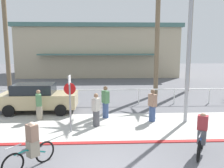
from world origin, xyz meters
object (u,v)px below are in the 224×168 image
at_px(palm_tree_3, 190,13).
at_px(cyclist_blue_0, 202,135).
at_px(car_tan_1, 38,98).
at_px(pedestrian_2, 106,103).
at_px(palm_tree_1, 4,5).
at_px(pedestrian_1, 96,111).
at_px(streetlight_curb, 191,36).
at_px(pedestrian_0, 152,107).
at_px(cyclist_teal_1, 31,146).
at_px(stop_sign_bike_lane, 70,96).
at_px(palm_tree_2, 158,0).
at_px(pedestrian_3, 39,106).

relative_size(palm_tree_3, cyclist_blue_0, 5.74).
height_order(car_tan_1, pedestrian_2, pedestrian_2).
xyz_separation_m(palm_tree_1, pedestrian_1, (7.61, -8.94, -6.45)).
relative_size(streetlight_curb, pedestrian_0, 4.46).
relative_size(cyclist_blue_0, pedestrian_2, 0.91).
height_order(palm_tree_1, cyclist_teal_1, palm_tree_1).
relative_size(streetlight_curb, cyclist_teal_1, 5.00).
relative_size(stop_sign_bike_lane, cyclist_teal_1, 1.71).
distance_m(stop_sign_bike_lane, palm_tree_2, 11.36).
bearing_deg(streetlight_curb, pedestrian_0, 166.44).
bearing_deg(car_tan_1, streetlight_curb, -17.07).
height_order(palm_tree_2, pedestrian_3, palm_tree_2).
distance_m(palm_tree_1, cyclist_blue_0, 17.76).
relative_size(stop_sign_bike_lane, cyclist_blue_0, 1.60).
bearing_deg(cyclist_teal_1, pedestrian_1, 62.58).
xyz_separation_m(palm_tree_2, pedestrian_1, (-4.58, -7.28, -6.61)).
xyz_separation_m(stop_sign_bike_lane, cyclist_blue_0, (4.93, -2.27, -0.98)).
height_order(stop_sign_bike_lane, cyclist_teal_1, stop_sign_bike_lane).
relative_size(stop_sign_bike_lane, pedestrian_2, 1.46).
xyz_separation_m(stop_sign_bike_lane, palm_tree_1, (-6.49, 9.68, 5.52)).
xyz_separation_m(streetlight_curb, cyclist_teal_1, (-6.44, -3.93, -3.58)).
relative_size(cyclist_blue_0, pedestrian_1, 0.98).
bearing_deg(cyclist_blue_0, palm_tree_3, 71.78).
bearing_deg(pedestrian_3, palm_tree_1, 120.44).
bearing_deg(pedestrian_2, car_tan_1, 160.89).
bearing_deg(pedestrian_0, cyclist_blue_0, -75.14).
height_order(palm_tree_3, pedestrian_1, palm_tree_3).
relative_size(palm_tree_1, pedestrian_1, 6.09).
bearing_deg(streetlight_curb, pedestrian_3, 173.18).
bearing_deg(cyclist_teal_1, pedestrian_0, 42.23).
height_order(streetlight_curb, cyclist_blue_0, streetlight_curb).
distance_m(stop_sign_bike_lane, palm_tree_3, 13.83).
distance_m(palm_tree_3, pedestrian_0, 11.11).
bearing_deg(pedestrian_0, palm_tree_3, 59.23).
xyz_separation_m(stop_sign_bike_lane, pedestrian_3, (-1.88, 1.85, -0.94)).
distance_m(palm_tree_2, pedestrian_0, 9.52).
relative_size(cyclist_teal_1, pedestrian_2, 0.86).
bearing_deg(palm_tree_3, pedestrian_1, -131.35).
bearing_deg(stop_sign_bike_lane, pedestrian_2, 52.17).
bearing_deg(cyclist_teal_1, stop_sign_bike_lane, 74.78).
height_order(car_tan_1, pedestrian_0, car_tan_1).
xyz_separation_m(streetlight_curb, pedestrian_1, (-4.51, -0.21, -3.53)).
bearing_deg(palm_tree_1, streetlight_curb, -35.77).
height_order(stop_sign_bike_lane, pedestrian_1, stop_sign_bike_lane).
height_order(streetlight_curb, car_tan_1, streetlight_curb).
bearing_deg(palm_tree_1, car_tan_1, -56.70).
relative_size(stop_sign_bike_lane, palm_tree_1, 0.26).
distance_m(palm_tree_1, palm_tree_2, 12.30).
distance_m(palm_tree_3, cyclist_blue_0, 13.71).
bearing_deg(pedestrian_1, palm_tree_3, 48.65).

